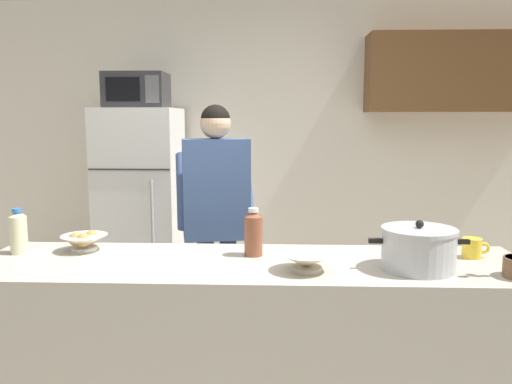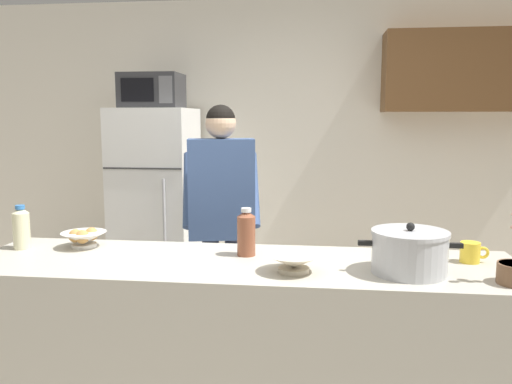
{
  "view_description": "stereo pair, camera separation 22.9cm",
  "coord_description": "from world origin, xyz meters",
  "px_view_note": "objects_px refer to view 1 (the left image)",
  "views": [
    {
      "loc": [
        0.12,
        -2.33,
        1.58
      ],
      "look_at": [
        0.0,
        0.55,
        1.17
      ],
      "focal_mm": 36.14,
      "sensor_mm": 36.0,
      "label": 1
    },
    {
      "loc": [
        0.35,
        -2.31,
        1.58
      ],
      "look_at": [
        0.0,
        0.55,
        1.17
      ],
      "focal_mm": 36.14,
      "sensor_mm": 36.0,
      "label": 2
    }
  ],
  "objects_px": {
    "coffee_mug": "(472,248)",
    "bottle_mid_counter": "(18,232)",
    "cooking_pot": "(418,249)",
    "empty_bowl": "(306,261)",
    "refrigerator": "(141,209)",
    "bread_bowl": "(84,241)",
    "person_near_pot": "(216,203)",
    "bottle_near_edge": "(253,233)",
    "microwave": "(137,90)"
  },
  "relations": [
    {
      "from": "refrigerator",
      "to": "bottle_mid_counter",
      "type": "bearing_deg",
      "value": -94.74
    },
    {
      "from": "coffee_mug",
      "to": "bread_bowl",
      "type": "relative_size",
      "value": 0.57
    },
    {
      "from": "refrigerator",
      "to": "cooking_pot",
      "type": "relative_size",
      "value": 3.8
    },
    {
      "from": "empty_bowl",
      "to": "refrigerator",
      "type": "bearing_deg",
      "value": 122.31
    },
    {
      "from": "microwave",
      "to": "empty_bowl",
      "type": "relative_size",
      "value": 1.94
    },
    {
      "from": "bottle_mid_counter",
      "to": "bottle_near_edge",
      "type": "bearing_deg",
      "value": 0.47
    },
    {
      "from": "person_near_pot",
      "to": "cooking_pot",
      "type": "height_order",
      "value": "person_near_pot"
    },
    {
      "from": "person_near_pot",
      "to": "bottle_near_edge",
      "type": "xyz_separation_m",
      "value": [
        0.28,
        -0.83,
        -0.01
      ]
    },
    {
      "from": "refrigerator",
      "to": "empty_bowl",
      "type": "xyz_separation_m",
      "value": [
        1.26,
        -1.99,
        0.13
      ]
    },
    {
      "from": "bread_bowl",
      "to": "empty_bowl",
      "type": "bearing_deg",
      "value": -15.37
    },
    {
      "from": "bottle_mid_counter",
      "to": "refrigerator",
      "type": "bearing_deg",
      "value": 85.26
    },
    {
      "from": "microwave",
      "to": "cooking_pot",
      "type": "distance_m",
      "value": 2.72
    },
    {
      "from": "bread_bowl",
      "to": "bottle_mid_counter",
      "type": "xyz_separation_m",
      "value": [
        -0.3,
        -0.06,
        0.06
      ]
    },
    {
      "from": "person_near_pot",
      "to": "empty_bowl",
      "type": "distance_m",
      "value": 1.2
    },
    {
      "from": "empty_bowl",
      "to": "cooking_pot",
      "type": "bearing_deg",
      "value": 5.08
    },
    {
      "from": "person_near_pot",
      "to": "empty_bowl",
      "type": "bearing_deg",
      "value": -64.15
    },
    {
      "from": "refrigerator",
      "to": "microwave",
      "type": "relative_size",
      "value": 3.47
    },
    {
      "from": "bread_bowl",
      "to": "bottle_near_edge",
      "type": "bearing_deg",
      "value": -3.51
    },
    {
      "from": "refrigerator",
      "to": "bottle_mid_counter",
      "type": "relative_size",
      "value": 7.36
    },
    {
      "from": "coffee_mug",
      "to": "empty_bowl",
      "type": "height_order",
      "value": "coffee_mug"
    },
    {
      "from": "bread_bowl",
      "to": "bottle_near_edge",
      "type": "height_order",
      "value": "bottle_near_edge"
    },
    {
      "from": "microwave",
      "to": "cooking_pot",
      "type": "xyz_separation_m",
      "value": [
        1.75,
        -1.92,
        -0.79
      ]
    },
    {
      "from": "microwave",
      "to": "person_near_pot",
      "type": "relative_size",
      "value": 0.29
    },
    {
      "from": "empty_bowl",
      "to": "bottle_near_edge",
      "type": "xyz_separation_m",
      "value": [
        -0.24,
        0.25,
        0.07
      ]
    },
    {
      "from": "coffee_mug",
      "to": "refrigerator",
      "type": "bearing_deg",
      "value": 139.93
    },
    {
      "from": "bottle_mid_counter",
      "to": "person_near_pot",
      "type": "bearing_deg",
      "value": 43.53
    },
    {
      "from": "bread_bowl",
      "to": "empty_bowl",
      "type": "xyz_separation_m",
      "value": [
        1.1,
        -0.3,
        -0.0
      ]
    },
    {
      "from": "microwave",
      "to": "bottle_near_edge",
      "type": "bearing_deg",
      "value": -59.42
    },
    {
      "from": "cooking_pot",
      "to": "bottle_near_edge",
      "type": "xyz_separation_m",
      "value": [
        -0.74,
        0.21,
        0.02
      ]
    },
    {
      "from": "bottle_near_edge",
      "to": "empty_bowl",
      "type": "bearing_deg",
      "value": -45.76
    },
    {
      "from": "person_near_pot",
      "to": "bread_bowl",
      "type": "distance_m",
      "value": 0.97
    },
    {
      "from": "refrigerator",
      "to": "cooking_pot",
      "type": "height_order",
      "value": "refrigerator"
    },
    {
      "from": "empty_bowl",
      "to": "bottle_mid_counter",
      "type": "xyz_separation_m",
      "value": [
        -1.4,
        0.24,
        0.06
      ]
    },
    {
      "from": "person_near_pot",
      "to": "cooking_pot",
      "type": "distance_m",
      "value": 1.45
    },
    {
      "from": "microwave",
      "to": "person_near_pot",
      "type": "xyz_separation_m",
      "value": [
        0.74,
        -0.89,
        -0.76
      ]
    },
    {
      "from": "person_near_pot",
      "to": "bread_bowl",
      "type": "xyz_separation_m",
      "value": [
        -0.58,
        -0.77,
        -0.07
      ]
    },
    {
      "from": "coffee_mug",
      "to": "bottle_mid_counter",
      "type": "distance_m",
      "value": 2.21
    },
    {
      "from": "microwave",
      "to": "empty_bowl",
      "type": "distance_m",
      "value": 2.48
    },
    {
      "from": "bottle_near_edge",
      "to": "refrigerator",
      "type": "bearing_deg",
      "value": 120.26
    },
    {
      "from": "coffee_mug",
      "to": "microwave",
      "type": "bearing_deg",
      "value": 140.29
    },
    {
      "from": "cooking_pot",
      "to": "empty_bowl",
      "type": "bearing_deg",
      "value": -174.92
    },
    {
      "from": "person_near_pot",
      "to": "bread_bowl",
      "type": "bearing_deg",
      "value": -126.72
    },
    {
      "from": "microwave",
      "to": "empty_bowl",
      "type": "xyz_separation_m",
      "value": [
        1.26,
        -1.97,
        -0.84
      ]
    },
    {
      "from": "coffee_mug",
      "to": "person_near_pot",
      "type": "bearing_deg",
      "value": 148.17
    },
    {
      "from": "refrigerator",
      "to": "empty_bowl",
      "type": "distance_m",
      "value": 2.36
    },
    {
      "from": "refrigerator",
      "to": "cooking_pot",
      "type": "xyz_separation_m",
      "value": [
        1.75,
        -1.94,
        0.18
      ]
    },
    {
      "from": "refrigerator",
      "to": "bottle_near_edge",
      "type": "height_order",
      "value": "refrigerator"
    },
    {
      "from": "person_near_pot",
      "to": "bread_bowl",
      "type": "height_order",
      "value": "person_near_pot"
    },
    {
      "from": "microwave",
      "to": "bottle_mid_counter",
      "type": "height_order",
      "value": "microwave"
    },
    {
      "from": "person_near_pot",
      "to": "coffee_mug",
      "type": "bearing_deg",
      "value": -31.83
    }
  ]
}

